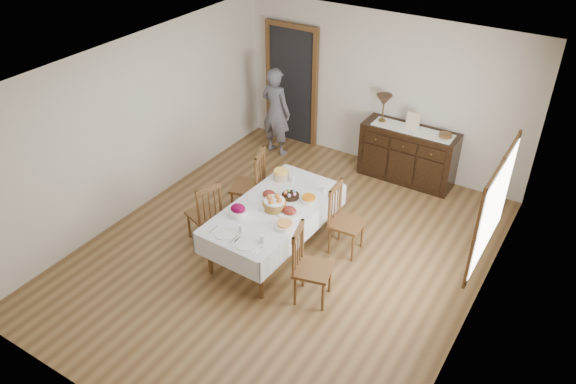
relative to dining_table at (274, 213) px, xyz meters
The scene contains 26 objects.
ground 0.64m from the dining_table, ahead, with size 6.00×6.00×0.00m, color brown.
room_shell 1.10m from the dining_table, 88.65° to the left, with size 5.02×6.02×2.65m.
dining_table is the anchor object (origin of this frame).
chair_left_near 0.99m from the dining_table, 159.98° to the right, with size 0.51×0.51×0.97m.
chair_left_far 0.92m from the dining_table, 145.18° to the left, with size 0.57×0.57×1.09m.
chair_right_near 1.05m from the dining_table, 33.46° to the right, with size 0.52×0.52×1.03m.
chair_right_far 0.94m from the dining_table, 32.51° to the left, with size 0.45×0.45×1.01m.
sideboard 2.84m from the dining_table, 73.18° to the left, with size 1.54×0.56×0.92m.
person 2.82m from the dining_table, 122.55° to the left, with size 0.53×0.34×1.68m, color #585561.
bread_basket 0.16m from the dining_table, 54.28° to the right, with size 0.31×0.31×0.19m.
egg_basket 0.34m from the dining_table, 79.82° to the left, with size 0.24×0.24×0.10m.
ham_platter_a 0.29m from the dining_table, 138.33° to the left, with size 0.29×0.29×0.11m.
ham_platter_b 0.27m from the dining_table, ahead, with size 0.33×0.33×0.11m.
beet_bowl 0.52m from the dining_table, 127.49° to the right, with size 0.24×0.24×0.16m.
carrot_bowl 0.49m from the dining_table, 47.59° to the left, with size 0.21×0.21×0.09m.
pineapple_bowl 0.74m from the dining_table, 115.51° to the left, with size 0.23×0.23×0.14m.
casserole_dish 0.48m from the dining_table, 40.82° to the right, with size 0.26×0.26×0.08m.
butter_dish 0.19m from the dining_table, 122.45° to the right, with size 0.14×0.10×0.07m.
setting_left 0.79m from the dining_table, 101.56° to the right, with size 0.42×0.31×0.10m.
setting_right 0.83m from the dining_table, 76.96° to the right, with size 0.42×0.31×0.10m.
glass_far_a 0.70m from the dining_table, 100.79° to the left, with size 0.07×0.07×0.10m.
glass_far_b 0.79m from the dining_table, 60.54° to the left, with size 0.07×0.07×0.09m.
runner 2.84m from the dining_table, 72.34° to the left, with size 1.30×0.35×0.01m.
table_lamp 2.82m from the dining_table, 83.45° to the left, with size 0.26×0.26×0.46m.
picture_frame 2.86m from the dining_table, 72.86° to the left, with size 0.22×0.08×0.28m.
deco_bowl 3.07m from the dining_table, 63.42° to the left, with size 0.20×0.20×0.06m.
Camera 1 is at (3.23, -5.08, 4.93)m, focal length 35.00 mm.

